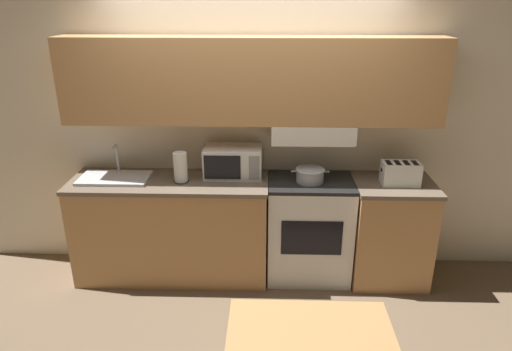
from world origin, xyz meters
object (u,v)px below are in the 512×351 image
object	(u,v)px
microwave	(233,162)
toaster	(400,173)
stove_range	(309,229)
cooking_pot	(310,175)
sink_basin	(115,177)
paper_towel_roll	(180,167)

from	to	relation	value
microwave	toaster	bearing A→B (deg)	-5.86
stove_range	toaster	distance (m)	0.93
cooking_pot	sink_basin	bearing A→B (deg)	-179.84
toaster	sink_basin	bearing A→B (deg)	179.29
cooking_pot	paper_towel_roll	distance (m)	1.11
microwave	paper_towel_roll	distance (m)	0.46
cooking_pot	sink_basin	size ratio (longest dim) A/B	0.54
stove_range	microwave	xyz separation A→B (m)	(-0.68, 0.10, 0.60)
microwave	paper_towel_roll	xyz separation A→B (m)	(-0.44, -0.15, -0.00)
stove_range	paper_towel_roll	distance (m)	1.27
microwave	paper_towel_roll	bearing A→B (deg)	-161.46
stove_range	sink_basin	bearing A→B (deg)	-179.31
sink_basin	stove_range	bearing A→B (deg)	0.69
cooking_pot	sink_basin	distance (m)	1.69
toaster	microwave	bearing A→B (deg)	174.14
toaster	paper_towel_roll	size ratio (longest dim) A/B	1.24
toaster	sink_basin	xyz separation A→B (m)	(-2.44, 0.03, -0.08)
toaster	stove_range	bearing A→B (deg)	176.06
sink_basin	toaster	bearing A→B (deg)	-0.71
paper_towel_roll	sink_basin	bearing A→B (deg)	177.00
toaster	paper_towel_roll	distance (m)	1.86
sink_basin	cooking_pot	bearing A→B (deg)	0.16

